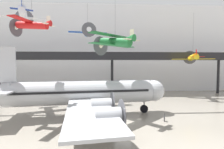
{
  "coord_description": "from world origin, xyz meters",
  "views": [
    {
      "loc": [
        -2.54,
        -23.25,
        7.89
      ],
      "look_at": [
        -0.83,
        9.24,
        6.22
      ],
      "focal_mm": 28.0,
      "sensor_mm": 36.0,
      "label": 1
    }
  ],
  "objects_px": {
    "suspended_plane_white_twin": "(23,15)",
    "suspended_plane_blue_trainer": "(88,31)",
    "suspended_plane_yellow_lowwing": "(193,57)",
    "suspended_plane_green_biplane": "(115,42)",
    "info_sign_pedestal": "(164,118)",
    "airliner_silver_main": "(81,93)",
    "suspended_plane_red_highwing": "(32,25)"
  },
  "relations": [
    {
      "from": "suspended_plane_white_twin",
      "to": "suspended_plane_green_biplane",
      "type": "bearing_deg",
      "value": -135.23
    },
    {
      "from": "airliner_silver_main",
      "to": "suspended_plane_yellow_lowwing",
      "type": "relative_size",
      "value": 2.59
    },
    {
      "from": "airliner_silver_main",
      "to": "suspended_plane_green_biplane",
      "type": "relative_size",
      "value": 2.85
    },
    {
      "from": "info_sign_pedestal",
      "to": "airliner_silver_main",
      "type": "bearing_deg",
      "value": -173.08
    },
    {
      "from": "suspended_plane_white_twin",
      "to": "info_sign_pedestal",
      "type": "xyz_separation_m",
      "value": [
        23.64,
        -10.25,
        -16.91
      ]
    },
    {
      "from": "suspended_plane_yellow_lowwing",
      "to": "suspended_plane_red_highwing",
      "type": "bearing_deg",
      "value": 134.91
    },
    {
      "from": "suspended_plane_blue_trainer",
      "to": "suspended_plane_green_biplane",
      "type": "height_order",
      "value": "suspended_plane_blue_trainer"
    },
    {
      "from": "airliner_silver_main",
      "to": "suspended_plane_red_highwing",
      "type": "bearing_deg",
      "value": -169.26
    },
    {
      "from": "suspended_plane_white_twin",
      "to": "suspended_plane_green_biplane",
      "type": "height_order",
      "value": "suspended_plane_white_twin"
    },
    {
      "from": "airliner_silver_main",
      "to": "suspended_plane_blue_trainer",
      "type": "bearing_deg",
      "value": 80.78
    },
    {
      "from": "airliner_silver_main",
      "to": "suspended_plane_white_twin",
      "type": "distance_m",
      "value": 19.26
    },
    {
      "from": "suspended_plane_blue_trainer",
      "to": "suspended_plane_yellow_lowwing",
      "type": "bearing_deg",
      "value": 89.93
    },
    {
      "from": "suspended_plane_yellow_lowwing",
      "to": "suspended_plane_green_biplane",
      "type": "distance_m",
      "value": 25.86
    },
    {
      "from": "suspended_plane_green_biplane",
      "to": "info_sign_pedestal",
      "type": "distance_m",
      "value": 13.24
    },
    {
      "from": "info_sign_pedestal",
      "to": "suspended_plane_yellow_lowwing",
      "type": "bearing_deg",
      "value": 75.06
    },
    {
      "from": "suspended_plane_red_highwing",
      "to": "suspended_plane_green_biplane",
      "type": "relative_size",
      "value": 0.79
    },
    {
      "from": "airliner_silver_main",
      "to": "suspended_plane_white_twin",
      "type": "height_order",
      "value": "suspended_plane_white_twin"
    },
    {
      "from": "suspended_plane_white_twin",
      "to": "suspended_plane_blue_trainer",
      "type": "distance_m",
      "value": 12.47
    },
    {
      "from": "suspended_plane_green_biplane",
      "to": "suspended_plane_blue_trainer",
      "type": "bearing_deg",
      "value": -19.16
    },
    {
      "from": "suspended_plane_red_highwing",
      "to": "airliner_silver_main",
      "type": "bearing_deg",
      "value": -145.8
    },
    {
      "from": "suspended_plane_blue_trainer",
      "to": "suspended_plane_red_highwing",
      "type": "bearing_deg",
      "value": -36.86
    },
    {
      "from": "airliner_silver_main",
      "to": "suspended_plane_white_twin",
      "type": "relative_size",
      "value": 3.3
    },
    {
      "from": "airliner_silver_main",
      "to": "suspended_plane_green_biplane",
      "type": "height_order",
      "value": "suspended_plane_green_biplane"
    },
    {
      "from": "suspended_plane_yellow_lowwing",
      "to": "suspended_plane_blue_trainer",
      "type": "distance_m",
      "value": 26.4
    },
    {
      "from": "airliner_silver_main",
      "to": "suspended_plane_white_twin",
      "type": "xyz_separation_m",
      "value": [
        -11.49,
        7.07,
        13.74
      ]
    },
    {
      "from": "suspended_plane_green_biplane",
      "to": "suspended_plane_yellow_lowwing",
      "type": "bearing_deg",
      "value": -95.47
    },
    {
      "from": "suspended_plane_yellow_lowwing",
      "to": "suspended_plane_green_biplane",
      "type": "relative_size",
      "value": 1.1
    },
    {
      "from": "suspended_plane_white_twin",
      "to": "info_sign_pedestal",
      "type": "bearing_deg",
      "value": -133.97
    },
    {
      "from": "suspended_plane_blue_trainer",
      "to": "info_sign_pedestal",
      "type": "distance_m",
      "value": 23.48
    },
    {
      "from": "suspended_plane_red_highwing",
      "to": "info_sign_pedestal",
      "type": "bearing_deg",
      "value": -167.77
    },
    {
      "from": "suspended_plane_white_twin",
      "to": "suspended_plane_yellow_lowwing",
      "type": "bearing_deg",
      "value": -98.29
    },
    {
      "from": "suspended_plane_green_biplane",
      "to": "suspended_plane_red_highwing",
      "type": "bearing_deg",
      "value": 54.21
    }
  ]
}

